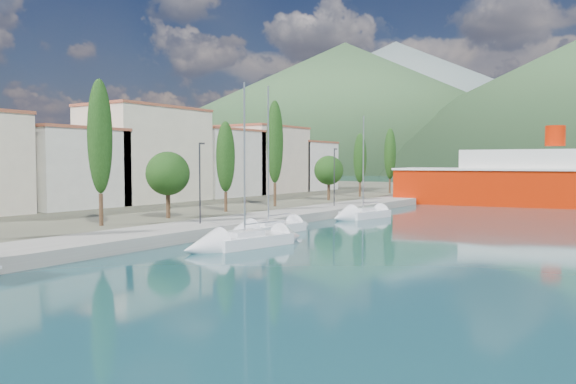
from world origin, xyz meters
The scene contains 9 objects.
ground centered at (0.00, 120.00, 0.00)m, with size 1400.00×1400.00×0.00m, color #184249.
quay centered at (-9.00, 26.00, 0.40)m, with size 5.00×88.00×0.80m, color gray.
land_strip centered at (-47.00, 36.00, 0.35)m, with size 70.00×148.00×0.70m, color #565644.
town_buildings centered at (-32.00, 36.91, 5.57)m, with size 9.20×69.20×11.30m.
tree_row centered at (-14.68, 31.37, 5.75)m, with size 3.67×64.02×11.29m.
lamp_posts centered at (-9.00, 15.02, 4.08)m, with size 0.15×43.62×6.06m.
sailboat_near centered at (-2.58, 10.92, 0.31)m, with size 3.94×8.19×11.32m.
sailboat_mid centered at (-5.05, 17.10, 0.29)m, with size 2.71×8.43×11.96m.
sailboat_far centered at (-4.54, 32.02, 0.30)m, with size 3.77×7.63×10.75m.
Camera 1 is at (19.77, -15.57, 5.36)m, focal length 35.00 mm.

